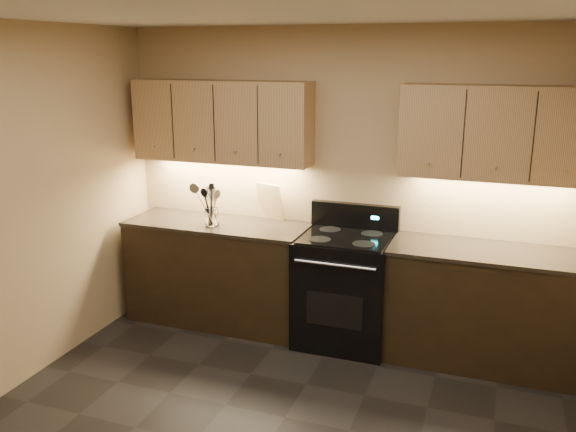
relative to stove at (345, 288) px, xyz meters
The scene contains 15 objects.
ceiling 2.71m from the stove, 92.72° to the right, with size 4.00×4.00×0.00m, color silver.
wall_back 0.88m from the stove, 104.10° to the left, with size 4.00×0.04×2.60m, color tan.
counter_left 1.18m from the stove, behind, with size 1.62×0.62×0.93m.
counter_right 1.10m from the stove, ahead, with size 1.46×0.62×0.93m.
stove is the anchor object (origin of this frame).
upper_cab_left 1.78m from the stove, behind, with size 1.60×0.30×0.70m, color tan.
upper_cab_right 1.73m from the stove, ahead, with size 1.44×0.30×0.70m, color tan.
outlet_plate 1.55m from the stove, 167.24° to the left, with size 0.09×0.01×0.12m, color #B2B5BA.
utensil_crock 1.29m from the stove, behind, with size 0.16×0.16×0.15m.
cutting_board 1.03m from the stove, 160.38° to the left, with size 0.26×0.02×0.33m, color #D6B673.
wooden_spoon 1.35m from the stove, behind, with size 0.06×0.06×0.30m, color #D6B673, non-canonical shape.
black_spoon 1.35m from the stove, behind, with size 0.06×0.06×0.34m, color black, non-canonical shape.
black_turner 1.35m from the stove, behind, with size 0.08×0.08×0.36m, color black, non-canonical shape.
steel_spatula 1.31m from the stove, behind, with size 0.08×0.08×0.33m, color silver, non-canonical shape.
steel_skimmer 1.33m from the stove, behind, with size 0.09×0.09×0.38m, color silver, non-canonical shape.
Camera 1 is at (1.25, -2.95, 2.39)m, focal length 38.00 mm.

